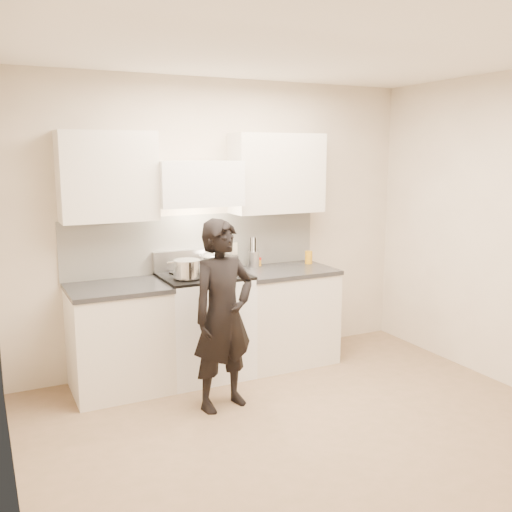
# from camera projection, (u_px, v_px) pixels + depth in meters

# --- Properties ---
(ground_plane) EXTENTS (4.00, 4.00, 0.00)m
(ground_plane) POSITION_uv_depth(u_px,v_px,m) (315.00, 434.00, 4.16)
(ground_plane) COLOR #896B51
(room_shell) EXTENTS (4.04, 3.54, 2.70)m
(room_shell) POSITION_uv_depth(u_px,v_px,m) (285.00, 211.00, 4.18)
(room_shell) COLOR beige
(room_shell) RESTS_ON ground
(stove) EXTENTS (0.76, 0.65, 0.96)m
(stove) POSITION_uv_depth(u_px,v_px,m) (204.00, 325.00, 5.20)
(stove) COLOR white
(stove) RESTS_ON ground
(counter_right) EXTENTS (0.92, 0.67, 0.92)m
(counter_right) POSITION_uv_depth(u_px,v_px,m) (284.00, 315.00, 5.56)
(counter_right) COLOR silver
(counter_right) RESTS_ON ground
(counter_left) EXTENTS (0.82, 0.67, 0.92)m
(counter_left) POSITION_uv_depth(u_px,v_px,m) (119.00, 338.00, 4.86)
(counter_left) COLOR silver
(counter_left) RESTS_ON ground
(wok) EXTENTS (0.32, 0.40, 0.26)m
(wok) POSITION_uv_depth(u_px,v_px,m) (216.00, 259.00, 5.28)
(wok) COLOR silver
(wok) RESTS_ON stove
(stock_pot) EXTENTS (0.31, 0.30, 0.16)m
(stock_pot) POSITION_uv_depth(u_px,v_px,m) (187.00, 269.00, 4.90)
(stock_pot) COLOR silver
(stock_pot) RESTS_ON stove
(utensil_crock) EXTENTS (0.11, 0.11, 0.29)m
(utensil_crock) POSITION_uv_depth(u_px,v_px,m) (254.00, 258.00, 5.54)
(utensil_crock) COLOR silver
(utensil_crock) RESTS_ON counter_right
(spice_jar) EXTENTS (0.04, 0.04, 0.08)m
(spice_jar) POSITION_uv_depth(u_px,v_px,m) (259.00, 262.00, 5.61)
(spice_jar) COLOR gold
(spice_jar) RESTS_ON counter_right
(oil_glass) EXTENTS (0.07, 0.07, 0.13)m
(oil_glass) POSITION_uv_depth(u_px,v_px,m) (309.00, 257.00, 5.72)
(oil_glass) COLOR orange
(oil_glass) RESTS_ON counter_right
(person) EXTENTS (0.62, 0.48, 1.52)m
(person) POSITION_uv_depth(u_px,v_px,m) (223.00, 315.00, 4.48)
(person) COLOR black
(person) RESTS_ON ground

